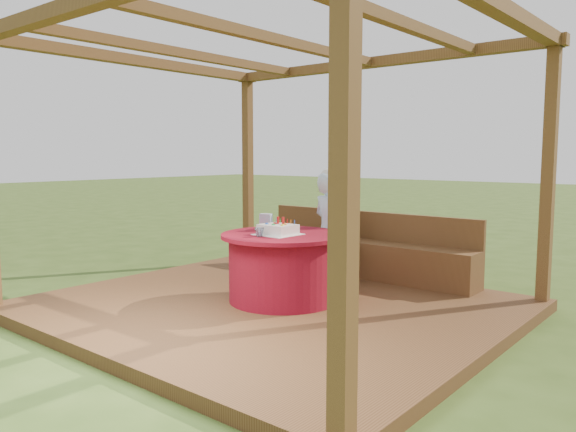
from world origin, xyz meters
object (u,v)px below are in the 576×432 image
object	(u,v)px
chair	(338,240)
drinking_glass	(259,232)
table	(283,267)
birthday_cake	(278,229)
bench	(362,255)
elderly_woman	(329,228)
gift_bag	(266,222)

from	to	relation	value
chair	drinking_glass	xyz separation A→B (m)	(0.11, -1.56, 0.28)
chair	drinking_glass	world-z (taller)	chair
table	drinking_glass	distance (m)	0.51
chair	birthday_cake	xyz separation A→B (m)	(0.16, -1.34, 0.29)
bench	table	bearing A→B (deg)	-88.79
elderly_woman	birthday_cake	bearing A→B (deg)	-91.54
table	birthday_cake	size ratio (longest dim) A/B	3.10
elderly_woman	birthday_cake	world-z (taller)	elderly_woman
gift_bag	drinking_glass	world-z (taller)	gift_bag
chair	birthday_cake	distance (m)	1.38
bench	birthday_cake	world-z (taller)	birthday_cake
elderly_woman	birthday_cake	distance (m)	0.87
elderly_woman	gift_bag	size ratio (longest dim) A/B	7.62
bench	birthday_cake	distance (m)	1.75
chair	elderly_woman	size ratio (longest dim) A/B	0.63
elderly_woman	drinking_glass	size ratio (longest dim) A/B	14.12
drinking_glass	gift_bag	bearing A→B (deg)	123.86
bench	elderly_woman	bearing A→B (deg)	-85.44
chair	elderly_woman	world-z (taller)	elderly_woman
birthday_cake	drinking_glass	xyz separation A→B (m)	(-0.05, -0.22, -0.01)
drinking_glass	birthday_cake	bearing A→B (deg)	77.05
table	gift_bag	xyz separation A→B (m)	(-0.31, 0.08, 0.44)
table	gift_bag	bearing A→B (deg)	165.63
elderly_woman	gift_bag	bearing A→B (deg)	-116.14
table	gift_bag	distance (m)	0.54
bench	gift_bag	xyz separation A→B (m)	(-0.27, -1.51, 0.53)
elderly_woman	drinking_glass	xyz separation A→B (m)	(-0.07, -1.09, 0.07)
chair	gift_bag	bearing A→B (deg)	-97.43
table	elderly_woman	xyz separation A→B (m)	(0.03, 0.77, 0.33)
table	gift_bag	size ratio (longest dim) A/B	7.15
chair	elderly_woman	distance (m)	0.55
birthday_cake	drinking_glass	world-z (taller)	birthday_cake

